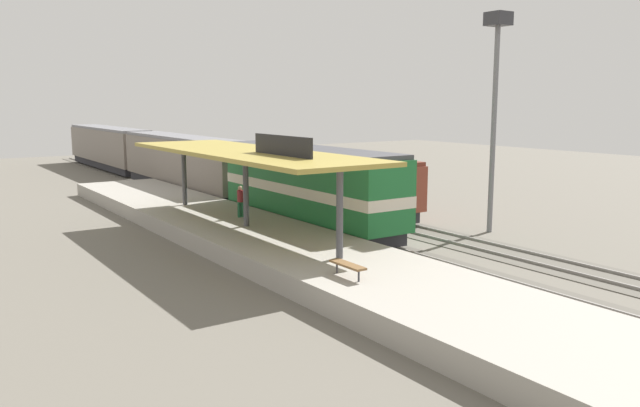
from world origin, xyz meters
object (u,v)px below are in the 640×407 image
object	(u,v)px
person_waiting	(240,200)
light_mast	(496,76)
passenger_carriage_front	(184,163)
freight_car	(345,183)
locomotive	(308,186)
platform_bench	(348,265)
passenger_carriage_rear	(109,147)

from	to	relation	value
person_waiting	light_mast	bearing A→B (deg)	-32.15
passenger_carriage_front	freight_car	world-z (taller)	passenger_carriage_front
locomotive	passenger_carriage_front	world-z (taller)	locomotive
freight_car	light_mast	distance (m)	11.55
platform_bench	passenger_carriage_rear	bearing A→B (deg)	83.24
passenger_carriage_front	person_waiting	bearing A→B (deg)	-102.37
light_mast	person_waiting	bearing A→B (deg)	147.85
light_mast	freight_car	bearing A→B (deg)	109.48
passenger_carriage_front	person_waiting	world-z (taller)	passenger_carriage_front
person_waiting	locomotive	bearing A→B (deg)	-14.97
freight_car	platform_bench	bearing A→B (deg)	-125.99
freight_car	light_mast	size ratio (longest dim) A/B	1.03
platform_bench	passenger_carriage_front	xyz separation A→B (m)	(6.00, 29.80, 0.97)
platform_bench	light_mast	size ratio (longest dim) A/B	0.15
locomotive	person_waiting	world-z (taller)	locomotive
passenger_carriage_rear	light_mast	world-z (taller)	light_mast
platform_bench	person_waiting	xyz separation A→B (m)	(2.27, 12.79, 0.51)
person_waiting	passenger_carriage_rear	bearing A→B (deg)	84.36
freight_car	person_waiting	xyz separation A→B (m)	(-8.33, -1.80, -0.12)
person_waiting	platform_bench	bearing A→B (deg)	-100.06
passenger_carriage_front	light_mast	distance (m)	26.19
passenger_carriage_rear	person_waiting	world-z (taller)	passenger_carriage_rear
locomotive	light_mast	bearing A→B (deg)	-38.70
locomotive	passenger_carriage_front	distance (m)	18.00
platform_bench	freight_car	distance (m)	18.05
platform_bench	passenger_carriage_front	bearing A→B (deg)	78.61
passenger_carriage_front	person_waiting	distance (m)	17.41
platform_bench	passenger_carriage_rear	size ratio (longest dim) A/B	0.08
platform_bench	locomotive	world-z (taller)	locomotive
locomotive	light_mast	xyz separation A→B (m)	(7.80, -6.25, 5.99)
locomotive	passenger_carriage_rear	distance (m)	38.80
passenger_carriage_front	passenger_carriage_rear	distance (m)	20.80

